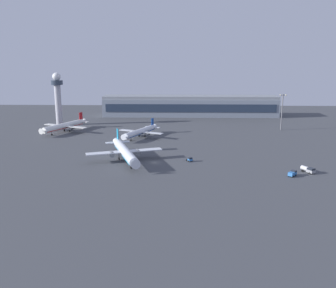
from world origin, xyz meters
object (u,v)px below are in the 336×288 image
object	(u,v)px
control_tower	(58,95)
pushback_tug	(190,159)
baggage_tractor	(292,173)
apron_light_west	(282,110)
airplane_far_stand	(140,132)
airplane_mid_apron	(65,126)
fuel_truck	(308,169)
airplane_near_gate	(125,152)

from	to	relation	value
control_tower	pushback_tug	size ratio (longest dim) A/B	10.26
baggage_tractor	apron_light_west	world-z (taller)	apron_light_west
control_tower	airplane_far_stand	xyz separation A→B (m)	(61.45, -40.81, -17.59)
pushback_tug	apron_light_west	size ratio (longest dim) A/B	0.15
control_tower	airplane_mid_apron	size ratio (longest dim) A/B	0.94
airplane_mid_apron	baggage_tractor	distance (m)	147.50
control_tower	fuel_truck	distance (m)	176.25
control_tower	airplane_mid_apron	world-z (taller)	control_tower
airplane_near_gate	airplane_mid_apron	world-z (taller)	airplane_near_gate
airplane_near_gate	airplane_far_stand	xyz separation A→B (m)	(2.07, 51.26, -0.81)
apron_light_west	airplane_mid_apron	bearing A→B (deg)	-175.66
baggage_tractor	apron_light_west	size ratio (longest dim) A/B	0.19
airplane_far_stand	pushback_tug	xyz separation A→B (m)	(27.85, -51.93, -2.51)
pushback_tug	fuel_truck	world-z (taller)	fuel_truck
baggage_tractor	fuel_truck	world-z (taller)	fuel_truck
airplane_mid_apron	airplane_near_gate	bearing A→B (deg)	149.71
fuel_truck	baggage_tractor	bearing A→B (deg)	1.98
airplane_near_gate	airplane_far_stand	distance (m)	51.31
airplane_near_gate	pushback_tug	size ratio (longest dim) A/B	12.33
airplane_far_stand	control_tower	bearing A→B (deg)	-8.76
control_tower	fuel_truck	size ratio (longest dim) A/B	5.62
control_tower	pushback_tug	xyz separation A→B (m)	(89.31, -92.74, -20.11)
control_tower	baggage_tractor	world-z (taller)	control_tower
airplane_near_gate	airplane_mid_apron	bearing A→B (deg)	-73.37
airplane_near_gate	fuel_truck	bearing A→B (deg)	149.28
airplane_near_gate	baggage_tractor	size ratio (longest dim) A/B	10.02
airplane_far_stand	baggage_tractor	distance (m)	99.56
airplane_near_gate	airplane_far_stand	size ratio (longest dim) A/B	1.27
airplane_mid_apron	baggage_tractor	world-z (taller)	airplane_mid_apron
apron_light_west	pushback_tug	bearing A→B (deg)	-128.54
fuel_truck	apron_light_west	bearing A→B (deg)	-128.53
airplane_far_stand	baggage_tractor	xyz separation A→B (m)	(68.33, -72.37, -2.40)
pushback_tug	fuel_truck	size ratio (longest dim) A/B	0.55
airplane_mid_apron	pushback_tug	world-z (taller)	airplane_mid_apron
pushback_tug	apron_light_west	bearing A→B (deg)	-157.95
airplane_far_stand	pushback_tug	world-z (taller)	airplane_far_stand
airplane_near_gate	apron_light_west	xyz separation A→B (m)	(92.12, 77.40, 9.18)
airplane_near_gate	pushback_tug	xyz separation A→B (m)	(29.93, -0.67, -3.32)
control_tower	apron_light_west	world-z (taller)	control_tower
pushback_tug	baggage_tractor	xyz separation A→B (m)	(40.47, -20.44, 0.11)
baggage_tractor	apron_light_west	xyz separation A→B (m)	(21.72, 98.51, 12.39)
airplane_near_gate	airplane_far_stand	bearing A→B (deg)	-111.41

